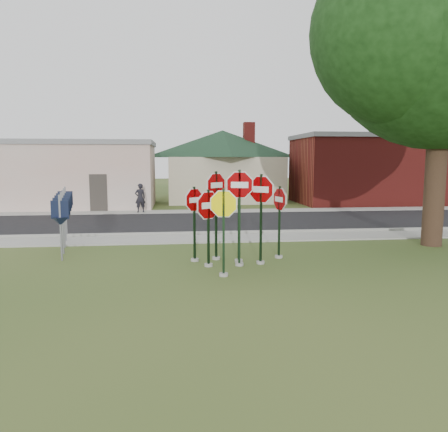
{
  "coord_description": "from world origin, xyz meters",
  "views": [
    {
      "loc": [
        -1.55,
        -10.9,
        3.04
      ],
      "look_at": [
        -0.12,
        2.0,
        1.36
      ],
      "focal_mm": 35.0,
      "sensor_mm": 36.0,
      "label": 1
    }
  ],
  "objects": [
    {
      "name": "stop_sign_left",
      "position": [
        -0.64,
        1.28,
        1.41
      ],
      "size": [
        0.91,
        0.66,
        2.32
      ],
      "color": "gray",
      "rests_on": "ground"
    },
    {
      "name": "route_sign_row",
      "position": [
        -5.4,
        4.5,
        1.22
      ],
      "size": [
        1.43,
        4.63,
        2.0
      ],
      "color": "#59595E",
      "rests_on": "ground"
    },
    {
      "name": "curb",
      "position": [
        0.0,
        6.5,
        0.07
      ],
      "size": [
        60.0,
        0.2,
        0.14
      ],
      "primitive_type": "cube",
      "color": "gray",
      "rests_on": "ground"
    },
    {
      "name": "bg_tree_right",
      "position": [
        22.0,
        26.0,
        5.58
      ],
      "size": [
        5.6,
        5.6,
        8.4
      ],
      "color": "#2F1F15",
      "rests_on": "ground"
    },
    {
      "name": "oak_tree",
      "position": [
        7.5,
        3.5,
        7.44
      ],
      "size": [
        11.76,
        11.16,
        11.53
      ],
      "color": "#2F1F15",
      "rests_on": "ground"
    },
    {
      "name": "stop_sign_back_right",
      "position": [
        0.29,
        1.72,
        1.8
      ],
      "size": [
        1.04,
        0.35,
        2.84
      ],
      "color": "gray",
      "rests_on": "ground"
    },
    {
      "name": "ground",
      "position": [
        0.0,
        0.0,
        0.0
      ],
      "size": [
        120.0,
        120.0,
        0.0
      ],
      "primitive_type": "plane",
      "color": "#324B1C",
      "rests_on": "ground"
    },
    {
      "name": "stop_sign_right",
      "position": [
        0.9,
        1.42,
        1.72
      ],
      "size": [
        0.84,
        0.74,
        2.74
      ],
      "color": "gray",
      "rests_on": "ground"
    },
    {
      "name": "building_brick",
      "position": [
        12.0,
        18.5,
        2.4
      ],
      "size": [
        10.2,
        6.2,
        4.75
      ],
      "color": "maroon",
      "rests_on": "ground"
    },
    {
      "name": "stop_sign_center",
      "position": [
        0.25,
        1.27,
        1.8
      ],
      "size": [
        1.04,
        0.26,
        2.86
      ],
      "color": "gray",
      "rests_on": "ground"
    },
    {
      "name": "sidewalk_near",
      "position": [
        0.0,
        5.5,
        0.03
      ],
      "size": [
        60.0,
        1.6,
        0.06
      ],
      "primitive_type": "cube",
      "color": "gray",
      "rests_on": "ground"
    },
    {
      "name": "stop_sign_back_left",
      "position": [
        -0.34,
        2.13,
        1.74
      ],
      "size": [
        0.81,
        0.65,
        2.79
      ],
      "color": "gray",
      "rests_on": "ground"
    },
    {
      "name": "stop_sign_yellow",
      "position": [
        -0.33,
        0.19,
        1.44
      ],
      "size": [
        0.97,
        0.24,
        2.4
      ],
      "color": "gray",
      "rests_on": "ground"
    },
    {
      "name": "building_stucco",
      "position": [
        -9.0,
        18.0,
        2.15
      ],
      "size": [
        12.2,
        6.2,
        4.2
      ],
      "color": "beige",
      "rests_on": "ground"
    },
    {
      "name": "stop_sign_far_left",
      "position": [
        -1.01,
        1.97,
        1.41
      ],
      "size": [
        0.73,
        0.66,
        2.34
      ],
      "color": "gray",
      "rests_on": "ground"
    },
    {
      "name": "pedestrian",
      "position": [
        -3.55,
        14.09,
        0.88
      ],
      "size": [
        0.69,
        0.55,
        1.64
      ],
      "primitive_type": "imported",
      "rotation": [
        0.0,
        0.0,
        3.45
      ],
      "color": "black",
      "rests_on": "sidewalk_far"
    },
    {
      "name": "road",
      "position": [
        0.0,
        10.0,
        0.02
      ],
      "size": [
        60.0,
        7.0,
        0.04
      ],
      "primitive_type": "cube",
      "color": "black",
      "rests_on": "ground"
    },
    {
      "name": "sidewalk_far",
      "position": [
        0.0,
        14.3,
        0.03
      ],
      "size": [
        60.0,
        1.6,
        0.06
      ],
      "primitive_type": "cube",
      "color": "gray",
      "rests_on": "ground"
    },
    {
      "name": "building_house",
      "position": [
        2.0,
        22.0,
        3.65
      ],
      "size": [
        11.6,
        11.6,
        6.2
      ],
      "color": "#B8AB92",
      "rests_on": "ground"
    },
    {
      "name": "stop_sign_far_right",
      "position": [
        1.61,
        2.12,
        1.4
      ],
      "size": [
        0.3,
        0.94,
        2.32
      ],
      "color": "gray",
      "rests_on": "ground"
    }
  ]
}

